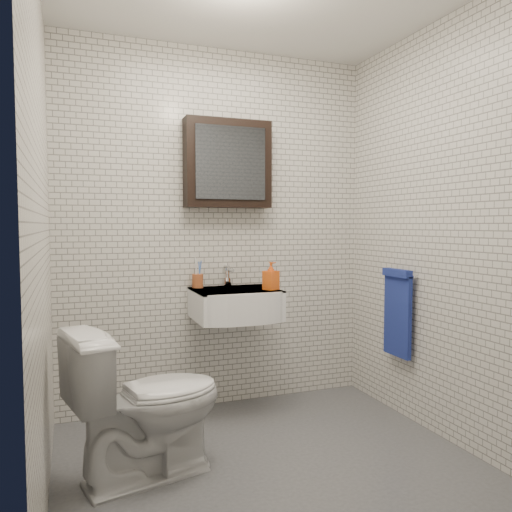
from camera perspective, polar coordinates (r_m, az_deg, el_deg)
The scene contains 9 objects.
ground at distance 2.88m, azimuth 1.79°, elevation -22.74°, with size 2.20×2.00×0.01m, color #4A4C51.
room_shell at distance 2.59m, azimuth 1.85°, elevation 7.69°, with size 2.22×2.02×2.51m.
washbasin at distance 3.33m, azimuth -2.20°, elevation -5.50°, with size 0.55×0.50×0.20m.
faucet at distance 3.49m, azimuth -3.21°, elevation -2.40°, with size 0.06×0.20×0.15m.
mirror_cabinet at distance 3.50m, azimuth -3.24°, elevation 10.46°, with size 0.60×0.15×0.60m.
towel_rail at distance 3.45m, azimuth 15.88°, elevation -5.84°, with size 0.09×0.30×0.58m.
toothbrush_cup at distance 3.45m, azimuth -6.68°, elevation -2.76°, with size 0.08×0.08×0.21m.
soap_bottle at distance 3.31m, azimuth 1.72°, elevation -2.28°, with size 0.08×0.09×0.19m, color #DD4717.
toilet at distance 2.68m, azimuth -12.31°, elevation -15.90°, with size 0.44×0.77×0.78m, color white.
Camera 1 is at (-0.98, -2.39, 1.28)m, focal length 35.00 mm.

